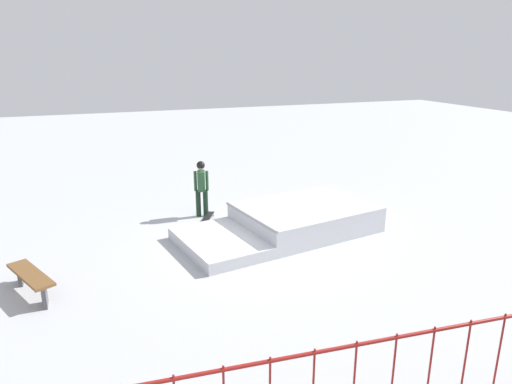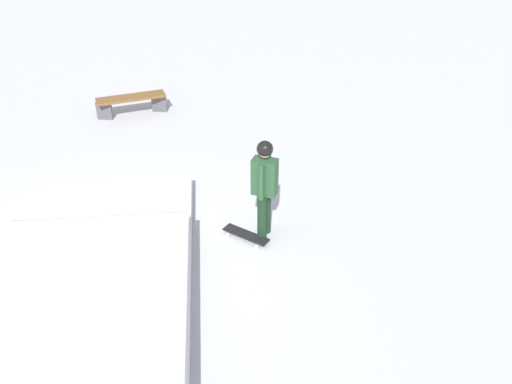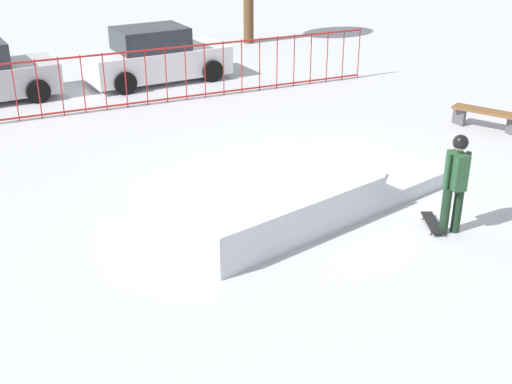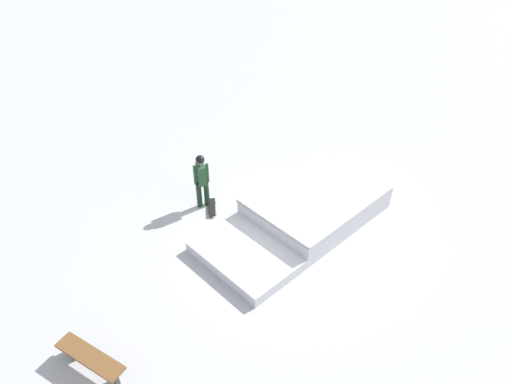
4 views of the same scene
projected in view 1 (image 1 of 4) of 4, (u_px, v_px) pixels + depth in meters
name	position (u px, v px, depth m)	size (l,w,h in m)	color
ground_plane	(261.00, 240.00, 12.34)	(60.00, 60.00, 0.00)	#B7BABF
skate_ramp	(291.00, 221.00, 12.83)	(5.76, 3.48, 0.74)	silver
skater	(201.00, 184.00, 13.90)	(0.43, 0.42, 1.73)	black
skateboard	(208.00, 216.00, 13.95)	(0.56, 0.80, 0.09)	black
perimeter_fence	(447.00, 372.00, 6.10)	(11.44, 0.96, 1.50)	maroon
park_bench	(31.00, 279.00, 9.50)	(1.03, 1.62, 0.48)	brown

